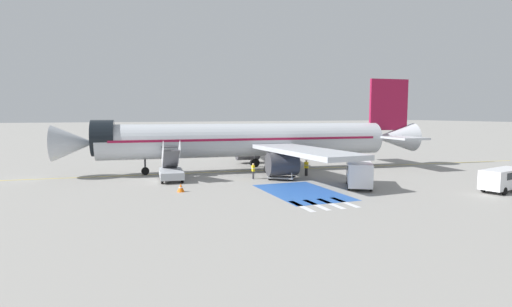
{
  "coord_description": "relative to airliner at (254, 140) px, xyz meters",
  "views": [
    {
      "loc": [
        -16.7,
        -43.33,
        6.57
      ],
      "look_at": [
        -0.53,
        -0.55,
        2.03
      ],
      "focal_mm": 28.0,
      "sensor_mm": 36.0,
      "label": 1
    }
  ],
  "objects": [
    {
      "name": "ground_plane",
      "position": [
        0.7,
        0.21,
        -3.54
      ],
      "size": [
        600.0,
        600.0,
        0.0
      ],
      "primitive_type": "plane",
      "color": "gray"
    },
    {
      "name": "apron_walkway_bar_0",
      "position": [
        -3.07,
        -18.08,
        -3.54
      ],
      "size": [
        0.44,
        3.6,
        0.01
      ],
      "primitive_type": "cube",
      "color": "silver",
      "rests_on": "ground_plane"
    },
    {
      "name": "baggage_cart",
      "position": [
        0.34,
        -7.1,
        -3.29
      ],
      "size": [
        2.97,
        2.79,
        0.87
      ],
      "rotation": [
        0.0,
        0.0,
        4.04
      ],
      "color": "gray",
      "rests_on": "ground_plane"
    },
    {
      "name": "apron_walkway_bar_2",
      "position": [
        -0.67,
        -18.08,
        -3.54
      ],
      "size": [
        0.44,
        3.6,
        0.01
      ],
      "primitive_type": "cube",
      "color": "silver",
      "rests_on": "ground_plane"
    },
    {
      "name": "airliner",
      "position": [
        0.0,
        0.0,
        0.0
      ],
      "size": [
        42.82,
        32.9,
        10.94
      ],
      "rotation": [
        0.0,
        0.0,
        1.48
      ],
      "color": "#B7BCC4",
      "rests_on": "ground_plane"
    },
    {
      "name": "service_van_0",
      "position": [
        5.17,
        -13.24,
        -2.15
      ],
      "size": [
        4.52,
        5.61,
        2.34
      ],
      "rotation": [
        0.0,
        0.0,
        5.73
      ],
      "color": "silver",
      "rests_on": "ground_plane"
    },
    {
      "name": "service_van_1",
      "position": [
        15.49,
        -19.22,
        -2.37
      ],
      "size": [
        5.26,
        2.93,
        1.93
      ],
      "rotation": [
        0.0,
        0.0,
        4.96
      ],
      "color": "silver",
      "rests_on": "ground_plane"
    },
    {
      "name": "apron_walkway_bar_1",
      "position": [
        -1.87,
        -18.08,
        -3.54
      ],
      "size": [
        0.44,
        3.6,
        0.01
      ],
      "primitive_type": "cube",
      "color": "silver",
      "rests_on": "ground_plane"
    },
    {
      "name": "apron_walkway_bar_3",
      "position": [
        0.53,
        -18.08,
        -3.54
      ],
      "size": [
        0.44,
        3.6,
        0.01
      ],
      "primitive_type": "cube",
      "color": "silver",
      "rests_on": "ground_plane"
    },
    {
      "name": "apron_stand_patch_blue",
      "position": [
        -0.67,
        -13.46,
        -3.54
      ],
      "size": [
        5.57,
        9.17,
        0.01
      ],
      "primitive_type": "cube",
      "color": "#2856A8",
      "rests_on": "ground_plane"
    },
    {
      "name": "apron_leadline_yellow",
      "position": [
        -0.67,
        0.06,
        -3.54
      ],
      "size": [
        76.54,
        7.03,
        0.01
      ],
      "primitive_type": "cube",
      "rotation": [
        0.0,
        0.0,
        1.48
      ],
      "color": "gold",
      "rests_on": "ground_plane"
    },
    {
      "name": "boarding_stairs_forward",
      "position": [
        -10.05,
        -3.56,
        -2.55
      ],
      "size": [
        2.62,
        5.38,
        4.07
      ],
      "rotation": [
        0.0,
        0.0,
        -0.09
      ],
      "color": "#ADB2BA",
      "rests_on": "ground_plane"
    },
    {
      "name": "traffic_cone_0",
      "position": [
        -10.19,
        -9.71,
        -3.19
      ],
      "size": [
        0.63,
        0.63,
        0.7
      ],
      "color": "orange",
      "rests_on": "ground_plane"
    },
    {
      "name": "ground_crew_1",
      "position": [
        3.89,
        -5.65,
        -2.55
      ],
      "size": [
        0.45,
        0.48,
        1.72
      ],
      "rotation": [
        0.0,
        0.0,
        2.26
      ],
      "color": "black",
      "rests_on": "ground_plane"
    },
    {
      "name": "ground_crew_0",
      "position": [
        -2.12,
        -5.57,
        -2.62
      ],
      "size": [
        0.24,
        0.44,
        1.61
      ],
      "rotation": [
        0.0,
        0.0,
        1.54
      ],
      "color": "#2D2D33",
      "rests_on": "ground_plane"
    },
    {
      "name": "fuel_tanker",
      "position": [
        7.24,
        25.51,
        -1.91
      ],
      "size": [
        2.84,
        10.36,
        3.26
      ],
      "rotation": [
        0.0,
        0.0,
        -0.02
      ],
      "color": "#38383D",
      "rests_on": "ground_plane"
    }
  ]
}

